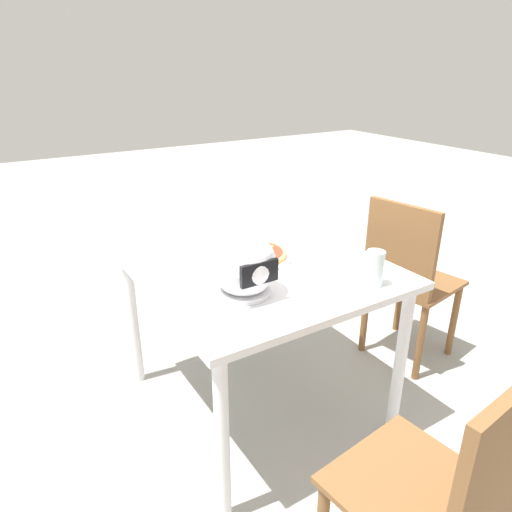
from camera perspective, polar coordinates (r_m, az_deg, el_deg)
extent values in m
plane|color=#9E9E99|center=(2.36, 0.07, -17.34)|extent=(14.00, 14.00, 0.00)
cube|color=white|center=(1.97, 0.08, -1.20)|extent=(0.97, 1.05, 0.03)
cylinder|color=white|center=(2.69, 2.51, -2.97)|extent=(0.05, 0.05, 0.70)
cylinder|color=white|center=(2.37, -14.83, -7.56)|extent=(0.05, 0.05, 0.70)
cylinder|color=white|center=(2.09, 17.26, -12.29)|extent=(0.05, 0.05, 0.70)
cylinder|color=white|center=(1.67, -4.16, -21.77)|extent=(0.05, 0.05, 0.70)
cylinder|color=white|center=(2.01, -0.07, -0.11)|extent=(0.32, 0.32, 0.01)
cylinder|color=tan|center=(2.00, -0.07, 0.28)|extent=(0.27, 0.27, 0.02)
cylinder|color=red|center=(2.00, -0.07, 0.56)|extent=(0.24, 0.24, 0.00)
sphere|color=#234C1E|center=(1.94, -1.11, 0.17)|extent=(0.02, 0.02, 0.02)
sphere|color=#234C1E|center=(1.98, -1.56, 0.68)|extent=(0.03, 0.03, 0.03)
sphere|color=#234C1E|center=(1.92, -0.66, 0.02)|extent=(0.04, 0.04, 0.04)
cylinder|color=#E0D172|center=(1.96, 1.98, 0.45)|extent=(0.02, 0.02, 0.02)
cylinder|color=#E0D172|center=(2.08, 0.83, 1.80)|extent=(0.02, 0.02, 0.02)
cylinder|color=#E0D172|center=(1.91, -0.17, -0.26)|extent=(0.02, 0.02, 0.02)
cylinder|color=#E0D172|center=(2.01, 1.90, 1.01)|extent=(0.02, 0.02, 0.02)
sphere|color=silver|center=(1.66, -1.48, -1.02)|extent=(0.23, 0.23, 0.23)
cylinder|color=silver|center=(1.71, -1.44, -4.33)|extent=(0.19, 0.19, 0.02)
cube|color=black|center=(1.58, 0.42, -2.12)|extent=(0.15, 0.02, 0.08)
cylinder|color=silver|center=(1.80, 14.32, -1.48)|extent=(0.07, 0.07, 0.14)
cube|color=brown|center=(1.48, 18.86, -25.46)|extent=(0.44, 0.44, 0.02)
cube|color=brown|center=(1.27, 27.69, -22.09)|extent=(0.38, 0.07, 0.45)
cylinder|color=brown|center=(1.81, 16.36, -24.64)|extent=(0.04, 0.04, 0.43)
cube|color=brown|center=(2.61, 18.84, -2.97)|extent=(0.46, 0.46, 0.02)
cube|color=brown|center=(2.37, 17.24, 0.83)|extent=(0.09, 0.38, 0.45)
cylinder|color=brown|center=(2.91, 17.18, -4.92)|extent=(0.04, 0.04, 0.43)
cylinder|color=brown|center=(2.78, 23.08, -7.21)|extent=(0.04, 0.04, 0.43)
cylinder|color=brown|center=(2.66, 13.19, -7.27)|extent=(0.04, 0.04, 0.43)
cylinder|color=brown|center=(2.51, 19.49, -9.99)|extent=(0.04, 0.04, 0.43)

